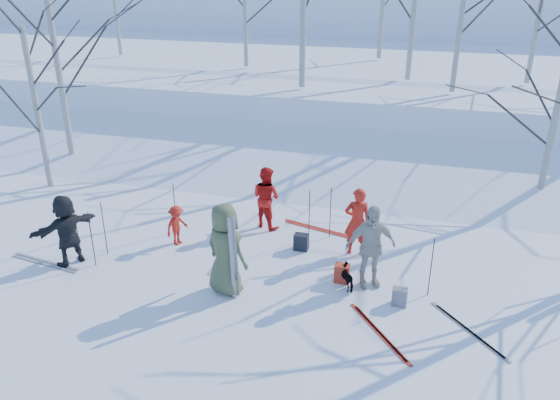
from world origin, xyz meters
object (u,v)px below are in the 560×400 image
(skier_red_seated, at_px, (177,225))
(backpack_dark, at_px, (301,242))
(skier_olive_center, at_px, (225,249))
(backpack_grey, at_px, (400,297))
(backpack_red, at_px, (342,273))
(skier_red_north, at_px, (357,221))
(skier_grey_west, at_px, (67,230))
(skier_redor_behind, at_px, (266,197))
(dog, at_px, (349,277))
(skier_cream_east, at_px, (370,246))

(skier_red_seated, distance_m, backpack_dark, 3.04)
(skier_olive_center, height_order, backpack_grey, skier_olive_center)
(skier_olive_center, height_order, skier_red_seated, skier_olive_center)
(skier_red_seated, height_order, backpack_red, skier_red_seated)
(skier_olive_center, distance_m, backpack_red, 2.60)
(skier_olive_center, xyz_separation_m, skier_red_north, (2.36, 2.34, -0.16))
(skier_grey_west, xyz_separation_m, backpack_grey, (7.38, 0.34, -0.65))
(skier_olive_center, distance_m, backpack_dark, 2.54)
(skier_olive_center, xyz_separation_m, backpack_red, (2.27, 1.00, -0.78))
(skier_redor_behind, bearing_deg, backpack_grey, 167.89)
(skier_grey_west, distance_m, backpack_dark, 5.37)
(dog, xyz_separation_m, backpack_red, (-0.18, 0.17, -0.04))
(skier_cream_east, distance_m, dog, 0.81)
(backpack_dark, bearing_deg, backpack_grey, -34.72)
(skier_olive_center, bearing_deg, skier_red_north, -113.52)
(skier_red_seated, distance_m, skier_cream_east, 4.77)
(skier_olive_center, xyz_separation_m, backpack_dark, (1.08, 2.16, -0.79))
(skier_redor_behind, distance_m, skier_red_seated, 2.38)
(skier_olive_center, xyz_separation_m, skier_red_seated, (-1.90, 1.62, -0.49))
(skier_red_seated, distance_m, skier_grey_west, 2.49)
(skier_grey_west, height_order, dog, skier_grey_west)
(skier_redor_behind, relative_size, backpack_dark, 4.09)
(backpack_grey, bearing_deg, skier_olive_center, -172.63)
(skier_cream_east, relative_size, skier_grey_west, 1.11)
(skier_olive_center, distance_m, backpack_grey, 3.65)
(backpack_red, bearing_deg, skier_red_seated, 171.50)
(skier_red_north, height_order, skier_redor_behind, skier_red_north)
(skier_red_seated, bearing_deg, skier_red_north, -60.61)
(skier_cream_east, height_order, backpack_grey, skier_cream_east)
(skier_red_seated, relative_size, skier_grey_west, 0.60)
(skier_olive_center, relative_size, skier_red_north, 1.19)
(skier_olive_center, distance_m, skier_grey_west, 3.86)
(skier_redor_behind, height_order, backpack_dark, skier_redor_behind)
(skier_olive_center, relative_size, skier_redor_behind, 1.21)
(skier_olive_center, xyz_separation_m, skier_grey_west, (-3.85, 0.12, -0.16))
(skier_grey_west, height_order, backpack_grey, skier_grey_west)
(skier_grey_west, distance_m, backpack_grey, 7.42)
(skier_red_seated, relative_size, dog, 1.73)
(skier_cream_east, height_order, backpack_red, skier_cream_east)
(dog, height_order, backpack_red, dog)
(skier_cream_east, xyz_separation_m, backpack_grey, (0.71, -0.59, -0.74))
(skier_cream_east, xyz_separation_m, backpack_red, (-0.55, -0.05, -0.72))
(skier_red_seated, xyz_separation_m, skier_cream_east, (4.72, -0.57, 0.42))
(backpack_grey, height_order, backpack_dark, backpack_dark)
(skier_red_north, relative_size, backpack_grey, 4.38)
(skier_redor_behind, bearing_deg, skier_red_seated, 64.46)
(skier_red_seated, bearing_deg, skier_redor_behind, -30.18)
(skier_red_north, bearing_deg, skier_grey_west, 5.62)
(skier_redor_behind, relative_size, skier_red_seated, 1.62)
(skier_cream_east, bearing_deg, skier_olive_center, 174.39)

